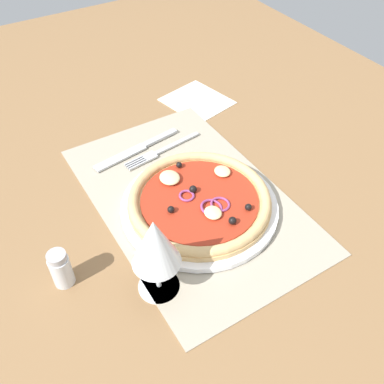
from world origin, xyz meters
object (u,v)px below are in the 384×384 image
(fork, at_px, (160,152))
(knife, at_px, (137,149))
(pepper_shaker, at_px, (61,269))
(wine_glass, at_px, (155,245))
(pizza, at_px, (200,200))
(napkin, at_px, (197,101))
(plate, at_px, (200,206))

(fork, distance_m, knife, 0.05)
(fork, xyz_separation_m, pepper_shaker, (-0.20, 0.27, 0.03))
(wine_glass, distance_m, pepper_shaker, 0.16)
(knife, bearing_deg, pizza, 88.34)
(pepper_shaker, bearing_deg, napkin, -53.92)
(pizza, bearing_deg, napkin, -31.18)
(plate, distance_m, pepper_shaker, 0.26)
(plate, xyz_separation_m, wine_glass, (-0.10, 0.14, 0.09))
(knife, bearing_deg, plate, 88.29)
(wine_glass, relative_size, pepper_shaker, 2.22)
(fork, bearing_deg, pepper_shaker, 28.70)
(pizza, xyz_separation_m, knife, (0.21, 0.02, -0.02))
(pizza, bearing_deg, plate, 158.23)
(napkin, bearing_deg, plate, 148.83)
(fork, distance_m, pepper_shaker, 0.34)
(pizza, bearing_deg, knife, 6.62)
(pizza, relative_size, fork, 1.41)
(plate, xyz_separation_m, knife, (0.21, 0.02, -0.00))
(wine_glass, xyz_separation_m, pepper_shaker, (0.08, 0.12, -0.07))
(knife, distance_m, wine_glass, 0.35)
(fork, bearing_deg, napkin, -150.28)
(plate, bearing_deg, knife, 6.57)
(knife, relative_size, napkin, 1.41)
(fork, bearing_deg, knife, -46.86)
(plate, relative_size, pizza, 1.10)
(pepper_shaker, bearing_deg, wine_glass, -125.29)
(knife, relative_size, wine_glass, 1.34)
(fork, distance_m, napkin, 0.21)
(pepper_shaker, bearing_deg, knife, -46.07)
(plate, relative_size, wine_glass, 1.88)
(fork, height_order, wine_glass, wine_glass)
(fork, relative_size, wine_glass, 1.21)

